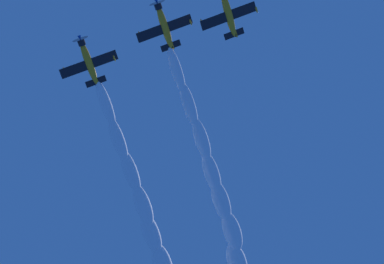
# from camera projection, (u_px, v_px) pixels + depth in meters

# --- Properties ---
(airplane_lead) EXTENTS (6.39, 6.32, 2.76)m
(airplane_lead) POSITION_uv_depth(u_px,v_px,m) (228.00, 13.00, 80.05)
(airplane_lead) COLOR orange
(airplane_left_wingman) EXTENTS (6.41, 6.30, 2.86)m
(airplane_left_wingman) POSITION_uv_depth(u_px,v_px,m) (164.00, 25.00, 81.92)
(airplane_left_wingman) COLOR orange
(airplane_right_wingman) EXTENTS (6.40, 6.35, 2.64)m
(airplane_right_wingman) POSITION_uv_depth(u_px,v_px,m) (88.00, 61.00, 81.22)
(airplane_right_wingman) COLOR orange
(smoke_trail_left_wingman) EXTENTS (33.77, 30.45, 3.12)m
(smoke_trail_left_wingman) POSITION_uv_depth(u_px,v_px,m) (226.00, 218.00, 92.38)
(smoke_trail_left_wingman) COLOR white
(smoke_trail_right_wingman) EXTENTS (34.18, 30.22, 3.09)m
(smoke_trail_right_wingman) POSITION_uv_depth(u_px,v_px,m) (159.00, 250.00, 91.67)
(smoke_trail_right_wingman) COLOR white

